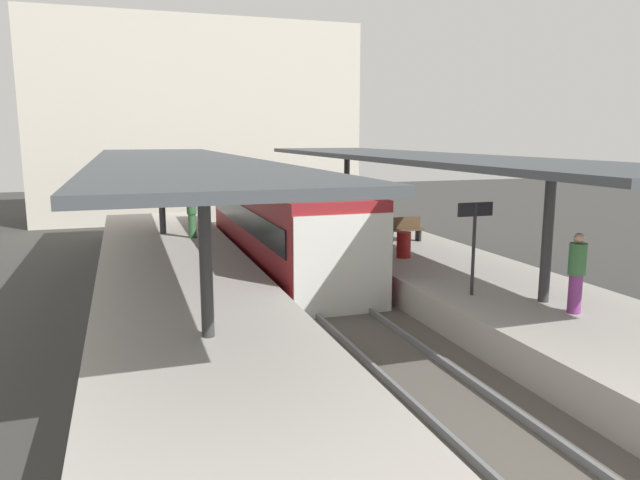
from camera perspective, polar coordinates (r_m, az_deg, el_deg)
The scene contains 15 objects.
ground_plane at distance 17.22m, azimuth -0.16°, elevation -5.96°, with size 80.00×80.00×0.00m, color #383835.
platform_left at distance 16.35m, azimuth -12.97°, elevation -5.28°, with size 4.40×28.00×1.00m, color #ADA8A0.
platform_right at distance 18.60m, azimuth 11.05°, elevation -3.35°, with size 4.40×28.00×1.00m, color #ADA8A0.
track_ballast at distance 17.19m, azimuth -0.16°, elevation -5.64°, with size 3.20×28.00×0.20m, color #59544C.
rail_near_side at distance 16.95m, azimuth -2.48°, elevation -5.28°, with size 0.08×28.00×0.14m, color slate.
rail_far_side at distance 17.38m, azimuth 2.11°, elevation -4.89°, with size 0.08×28.00×0.14m, color slate.
commuter_train at distance 20.77m, azimuth -3.75°, elevation 1.66°, with size 2.78×12.52×3.10m.
canopy_left at distance 17.20m, azimuth -13.89°, elevation 7.29°, with size 4.18×21.00×3.13m.
canopy_right at distance 19.35m, azimuth 9.36°, elevation 7.75°, with size 4.18×21.00×3.14m.
platform_bench at distance 21.37m, azimuth 8.05°, elevation 1.11°, with size 1.40×0.41×0.86m.
platform_sign at distance 14.28m, azimuth 14.62°, elevation 1.17°, with size 0.90×0.08×2.21m.
litter_bin at distance 18.54m, azimuth 8.04°, elevation -0.46°, with size 0.44×0.44×0.80m, color maroon.
passenger_near_bench at distance 22.33m, azimuth -12.22°, elevation 2.53°, with size 0.36×0.36×1.76m.
passenger_mid_platform at distance 13.66m, azimuth 23.42°, elevation -2.81°, with size 0.36×0.36×1.73m.
station_building_backdrop at distance 35.99m, azimuth -11.73°, elevation 11.03°, with size 18.00×6.00×11.00m, color beige.
Camera 1 is at (-5.17, -15.73, 4.74)m, focal length 33.31 mm.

